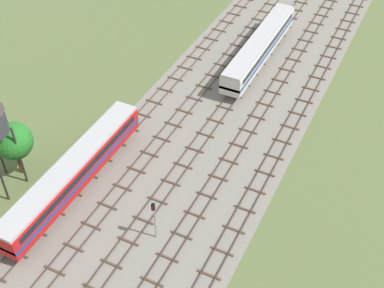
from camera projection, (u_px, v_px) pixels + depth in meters
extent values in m
plane|color=#5B6B3D|center=(196.00, 148.00, 61.70)|extent=(480.00, 480.00, 0.00)
cube|color=gray|center=(196.00, 148.00, 61.70)|extent=(21.69, 176.00, 0.01)
cube|color=#47382D|center=(132.00, 119.00, 65.37)|extent=(0.07, 126.00, 0.15)
cube|color=#47382D|center=(141.00, 122.00, 64.90)|extent=(0.07, 126.00, 0.15)
cube|color=brown|center=(18.00, 254.00, 50.20)|extent=(2.40, 0.22, 0.14)
cube|color=brown|center=(38.00, 232.00, 52.20)|extent=(2.40, 0.22, 0.14)
cube|color=brown|center=(56.00, 211.00, 54.21)|extent=(2.40, 0.22, 0.14)
cube|color=brown|center=(73.00, 192.00, 56.21)|extent=(2.40, 0.22, 0.14)
cube|color=brown|center=(89.00, 175.00, 58.22)|extent=(2.40, 0.22, 0.14)
cube|color=brown|center=(104.00, 158.00, 60.22)|extent=(2.40, 0.22, 0.14)
cube|color=brown|center=(117.00, 143.00, 62.23)|extent=(2.40, 0.22, 0.14)
cube|color=brown|center=(130.00, 128.00, 64.23)|extent=(2.40, 0.22, 0.14)
cube|color=brown|center=(143.00, 115.00, 66.24)|extent=(2.40, 0.22, 0.14)
cube|color=brown|center=(154.00, 102.00, 68.24)|extent=(2.40, 0.22, 0.14)
cube|color=brown|center=(165.00, 90.00, 70.24)|extent=(2.40, 0.22, 0.14)
cube|color=brown|center=(175.00, 79.00, 72.25)|extent=(2.40, 0.22, 0.14)
cube|color=brown|center=(185.00, 68.00, 74.25)|extent=(2.40, 0.22, 0.14)
cube|color=brown|center=(194.00, 58.00, 76.26)|extent=(2.40, 0.22, 0.14)
cube|color=brown|center=(203.00, 48.00, 78.26)|extent=(2.40, 0.22, 0.14)
cube|color=brown|center=(211.00, 39.00, 80.27)|extent=(2.40, 0.22, 0.14)
cube|color=brown|center=(219.00, 30.00, 82.27)|extent=(2.40, 0.22, 0.14)
cube|color=brown|center=(226.00, 22.00, 84.28)|extent=(2.40, 0.22, 0.14)
cube|color=brown|center=(234.00, 14.00, 86.28)|extent=(2.40, 0.22, 0.14)
cube|color=brown|center=(240.00, 7.00, 88.28)|extent=(2.40, 0.22, 0.14)
cube|color=#47382D|center=(162.00, 129.00, 63.92)|extent=(0.07, 126.00, 0.15)
cube|color=#47382D|center=(173.00, 132.00, 63.45)|extent=(0.07, 126.00, 0.15)
cube|color=brown|center=(55.00, 271.00, 48.74)|extent=(2.40, 0.22, 0.14)
cube|color=brown|center=(74.00, 247.00, 50.75)|extent=(2.40, 0.22, 0.14)
cube|color=brown|center=(91.00, 226.00, 52.75)|extent=(2.40, 0.22, 0.14)
cube|color=brown|center=(107.00, 206.00, 54.76)|extent=(2.40, 0.22, 0.14)
cube|color=brown|center=(122.00, 187.00, 56.76)|extent=(2.40, 0.22, 0.14)
cube|color=brown|center=(136.00, 170.00, 58.77)|extent=(2.40, 0.22, 0.14)
cube|color=brown|center=(149.00, 154.00, 60.77)|extent=(2.40, 0.22, 0.14)
cube|color=brown|center=(162.00, 139.00, 62.78)|extent=(2.40, 0.22, 0.14)
cube|color=brown|center=(173.00, 125.00, 64.78)|extent=(2.40, 0.22, 0.14)
cube|color=brown|center=(184.00, 111.00, 66.78)|extent=(2.40, 0.22, 0.14)
cube|color=brown|center=(194.00, 99.00, 68.79)|extent=(2.40, 0.22, 0.14)
cube|color=brown|center=(204.00, 87.00, 70.79)|extent=(2.40, 0.22, 0.14)
cube|color=brown|center=(213.00, 76.00, 72.80)|extent=(2.40, 0.22, 0.14)
cube|color=brown|center=(222.00, 65.00, 74.80)|extent=(2.40, 0.22, 0.14)
cube|color=brown|center=(230.00, 55.00, 76.81)|extent=(2.40, 0.22, 0.14)
cube|color=brown|center=(237.00, 46.00, 78.81)|extent=(2.40, 0.22, 0.14)
cube|color=brown|center=(245.00, 37.00, 80.82)|extent=(2.40, 0.22, 0.14)
cube|color=brown|center=(252.00, 28.00, 82.82)|extent=(2.40, 0.22, 0.14)
cube|color=brown|center=(258.00, 20.00, 84.82)|extent=(2.40, 0.22, 0.14)
cube|color=brown|center=(265.00, 12.00, 86.83)|extent=(2.40, 0.22, 0.14)
cube|color=brown|center=(271.00, 4.00, 88.83)|extent=(2.40, 0.22, 0.14)
cube|color=#47382D|center=(195.00, 140.00, 62.46)|extent=(0.07, 126.00, 0.15)
cube|color=#47382D|center=(205.00, 143.00, 61.99)|extent=(0.07, 126.00, 0.15)
cube|color=brown|center=(112.00, 264.00, 49.29)|extent=(2.40, 0.22, 0.14)
cube|color=brown|center=(128.00, 241.00, 51.30)|extent=(2.40, 0.22, 0.14)
cube|color=brown|center=(143.00, 220.00, 53.30)|extent=(2.40, 0.22, 0.14)
cube|color=brown|center=(158.00, 201.00, 55.31)|extent=(2.40, 0.22, 0.14)
cube|color=brown|center=(171.00, 182.00, 57.31)|extent=(2.40, 0.22, 0.14)
cube|color=brown|center=(183.00, 166.00, 59.32)|extent=(2.40, 0.22, 0.14)
cube|color=brown|center=(194.00, 150.00, 61.32)|extent=(2.40, 0.22, 0.14)
cube|color=brown|center=(205.00, 135.00, 63.32)|extent=(2.40, 0.22, 0.14)
cube|color=brown|center=(215.00, 121.00, 65.33)|extent=(2.40, 0.22, 0.14)
cube|color=brown|center=(225.00, 108.00, 67.33)|extent=(2.40, 0.22, 0.14)
cube|color=brown|center=(234.00, 95.00, 69.34)|extent=(2.40, 0.22, 0.14)
cube|color=brown|center=(242.00, 84.00, 71.34)|extent=(2.40, 0.22, 0.14)
cube|color=brown|center=(250.00, 73.00, 73.35)|extent=(2.40, 0.22, 0.14)
cube|color=brown|center=(258.00, 62.00, 75.35)|extent=(2.40, 0.22, 0.14)
cube|color=brown|center=(265.00, 53.00, 77.36)|extent=(2.40, 0.22, 0.14)
cube|color=brown|center=(272.00, 43.00, 79.36)|extent=(2.40, 0.22, 0.14)
cube|color=brown|center=(278.00, 34.00, 81.36)|extent=(2.40, 0.22, 0.14)
cube|color=brown|center=(284.00, 26.00, 83.37)|extent=(2.40, 0.22, 0.14)
cube|color=brown|center=(290.00, 18.00, 85.37)|extent=(2.40, 0.22, 0.14)
cube|color=brown|center=(296.00, 10.00, 87.38)|extent=(2.40, 0.22, 0.14)
cube|color=brown|center=(301.00, 3.00, 89.38)|extent=(2.40, 0.22, 0.14)
cube|color=#47382D|center=(228.00, 150.00, 61.01)|extent=(0.07, 126.00, 0.15)
cube|color=#47382D|center=(239.00, 154.00, 60.53)|extent=(0.07, 126.00, 0.15)
cube|color=brown|center=(152.00, 282.00, 47.84)|extent=(2.40, 0.22, 0.14)
cube|color=brown|center=(167.00, 258.00, 49.84)|extent=(2.40, 0.22, 0.14)
cube|color=brown|center=(182.00, 235.00, 51.85)|extent=(2.40, 0.22, 0.14)
cube|color=brown|center=(195.00, 215.00, 53.85)|extent=(2.40, 0.22, 0.14)
cube|color=brown|center=(207.00, 196.00, 55.86)|extent=(2.40, 0.22, 0.14)
cube|color=brown|center=(218.00, 178.00, 57.86)|extent=(2.40, 0.22, 0.14)
cube|color=brown|center=(229.00, 161.00, 59.86)|extent=(2.40, 0.22, 0.14)
cube|color=brown|center=(239.00, 146.00, 61.87)|extent=(2.40, 0.22, 0.14)
cube|color=brown|center=(248.00, 131.00, 63.87)|extent=(2.40, 0.22, 0.14)
cube|color=brown|center=(257.00, 117.00, 65.88)|extent=(2.40, 0.22, 0.14)
cube|color=brown|center=(265.00, 104.00, 67.88)|extent=(2.40, 0.22, 0.14)
cube|color=brown|center=(272.00, 92.00, 69.89)|extent=(2.40, 0.22, 0.14)
cube|color=brown|center=(280.00, 81.00, 71.89)|extent=(2.40, 0.22, 0.14)
cube|color=brown|center=(287.00, 70.00, 73.90)|extent=(2.40, 0.22, 0.14)
cube|color=brown|center=(293.00, 60.00, 75.90)|extent=(2.40, 0.22, 0.14)
cube|color=brown|center=(299.00, 50.00, 77.90)|extent=(2.40, 0.22, 0.14)
cube|color=brown|center=(305.00, 41.00, 79.91)|extent=(2.40, 0.22, 0.14)
cube|color=brown|center=(311.00, 32.00, 81.91)|extent=(2.40, 0.22, 0.14)
cube|color=brown|center=(316.00, 23.00, 83.92)|extent=(2.40, 0.22, 0.14)
cube|color=brown|center=(321.00, 15.00, 85.92)|extent=(2.40, 0.22, 0.14)
cube|color=brown|center=(326.00, 8.00, 87.93)|extent=(2.40, 0.22, 0.14)
cube|color=brown|center=(331.00, 1.00, 89.93)|extent=(2.40, 0.22, 0.14)
cube|color=#47382D|center=(264.00, 162.00, 59.55)|extent=(0.07, 126.00, 0.15)
cube|color=#47382D|center=(275.00, 166.00, 59.08)|extent=(0.07, 126.00, 0.15)
cube|color=brown|center=(209.00, 275.00, 48.39)|extent=(2.40, 0.22, 0.14)
cube|color=brown|center=(222.00, 251.00, 50.39)|extent=(2.40, 0.22, 0.14)
cube|color=brown|center=(234.00, 230.00, 52.40)|extent=(2.40, 0.22, 0.14)
cube|color=brown|center=(245.00, 209.00, 54.40)|extent=(2.40, 0.22, 0.14)
cube|color=brown|center=(255.00, 191.00, 56.41)|extent=(2.40, 0.22, 0.14)
cube|color=brown|center=(265.00, 173.00, 58.41)|extent=(2.40, 0.22, 0.14)
cube|color=brown|center=(274.00, 157.00, 60.41)|extent=(2.40, 0.22, 0.14)
cube|color=brown|center=(282.00, 141.00, 62.42)|extent=(2.40, 0.22, 0.14)
cube|color=brown|center=(290.00, 127.00, 64.42)|extent=(2.40, 0.22, 0.14)
cube|color=brown|center=(297.00, 114.00, 66.43)|extent=(2.40, 0.22, 0.14)
cube|color=brown|center=(304.00, 101.00, 68.43)|extent=(2.40, 0.22, 0.14)
cube|color=brown|center=(311.00, 89.00, 70.44)|extent=(2.40, 0.22, 0.14)
cube|color=brown|center=(317.00, 78.00, 72.44)|extent=(2.40, 0.22, 0.14)
cube|color=brown|center=(323.00, 67.00, 74.45)|extent=(2.40, 0.22, 0.14)
cube|color=brown|center=(328.00, 57.00, 76.45)|extent=(2.40, 0.22, 0.14)
cube|color=brown|center=(334.00, 47.00, 78.45)|extent=(2.40, 0.22, 0.14)
cube|color=brown|center=(339.00, 38.00, 80.46)|extent=(2.40, 0.22, 0.14)
cube|color=brown|center=(343.00, 29.00, 82.46)|extent=(2.40, 0.22, 0.14)
cube|color=brown|center=(348.00, 21.00, 84.47)|extent=(2.40, 0.22, 0.14)
cube|color=brown|center=(352.00, 13.00, 86.47)|extent=(2.40, 0.22, 0.14)
cube|color=brown|center=(356.00, 6.00, 88.48)|extent=(2.40, 0.22, 0.14)
cube|color=red|center=(74.00, 173.00, 55.14)|extent=(2.90, 22.00, 2.60)
cube|color=#193F99|center=(74.00, 174.00, 55.31)|extent=(2.96, 22.00, 0.40)
cube|color=black|center=(73.00, 168.00, 54.70)|extent=(2.96, 20.24, 0.70)
cube|color=#B7B7BC|center=(72.00, 163.00, 54.15)|extent=(2.67, 22.00, 0.36)
cylinder|color=black|center=(108.00, 141.00, 61.50)|extent=(0.13, 0.84, 0.84)
cylinder|color=black|center=(118.00, 145.00, 61.03)|extent=(0.13, 0.84, 0.84)
cylinder|color=black|center=(116.00, 132.00, 62.71)|extent=(0.13, 0.84, 0.84)
cylinder|color=black|center=(127.00, 136.00, 62.23)|extent=(0.13, 0.84, 0.84)
cube|color=black|center=(117.00, 138.00, 61.87)|extent=(1.68, 2.20, 0.24)
cylinder|color=black|center=(14.00, 243.00, 50.33)|extent=(0.13, 0.84, 0.84)
cylinder|color=black|center=(25.00, 249.00, 49.86)|extent=(0.13, 0.84, 0.84)
cylinder|color=black|center=(26.00, 230.00, 51.54)|extent=(0.13, 0.84, 0.84)
cylinder|color=black|center=(37.00, 235.00, 51.06)|extent=(0.13, 0.84, 0.84)
cube|color=black|center=(26.00, 239.00, 50.70)|extent=(1.68, 2.20, 0.24)
cube|color=beige|center=(260.00, 48.00, 73.94)|extent=(2.90, 22.00, 2.60)
cube|color=#193F99|center=(259.00, 49.00, 74.12)|extent=(2.96, 22.00, 0.40)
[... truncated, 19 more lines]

